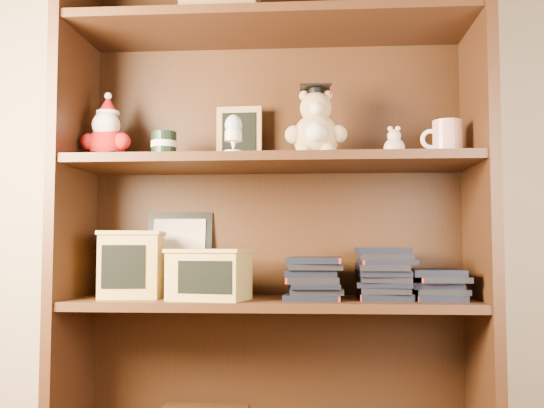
# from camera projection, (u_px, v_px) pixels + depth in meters

# --- Properties ---
(bookcase) EXTENTS (1.20, 0.35, 1.60)m
(bookcase) POSITION_uv_depth(u_px,v_px,m) (272.00, 219.00, 1.87)
(bookcase) COLOR #3C2011
(bookcase) RESTS_ON ground
(shelf_lower) EXTENTS (1.14, 0.33, 0.02)m
(shelf_lower) POSITION_uv_depth(u_px,v_px,m) (272.00, 303.00, 1.81)
(shelf_lower) COLOR #3C2011
(shelf_lower) RESTS_ON ground
(shelf_upper) EXTENTS (1.14, 0.33, 0.02)m
(shelf_upper) POSITION_uv_depth(u_px,v_px,m) (272.00, 163.00, 1.83)
(shelf_upper) COLOR #3C2011
(shelf_upper) RESTS_ON ground
(santa_plush) EXTENTS (0.15, 0.11, 0.21)m
(santa_plush) POSITION_uv_depth(u_px,v_px,m) (107.00, 135.00, 1.87)
(santa_plush) COLOR #A50F0F
(santa_plush) RESTS_ON shelf_upper
(teachers_tin) EXTENTS (0.07, 0.07, 0.08)m
(teachers_tin) POSITION_uv_depth(u_px,v_px,m) (164.00, 146.00, 1.86)
(teachers_tin) COLOR black
(teachers_tin) RESTS_ON shelf_upper
(chalkboard_plaque) EXTENTS (0.14, 0.08, 0.18)m
(chalkboard_plaque) POSITION_uv_depth(u_px,v_px,m) (239.00, 137.00, 1.96)
(chalkboard_plaque) COLOR #9E7547
(chalkboard_plaque) RESTS_ON shelf_upper
(egg_cup) EXTENTS (0.05, 0.05, 0.12)m
(egg_cup) POSITION_uv_depth(u_px,v_px,m) (233.00, 134.00, 1.77)
(egg_cup) COLOR white
(egg_cup) RESTS_ON shelf_upper
(grad_teddy_bear) EXTENTS (0.18, 0.15, 0.22)m
(grad_teddy_bear) POSITION_uv_depth(u_px,v_px,m) (316.00, 130.00, 1.82)
(grad_teddy_bear) COLOR tan
(grad_teddy_bear) RESTS_ON shelf_upper
(pink_figurine) EXTENTS (0.06, 0.06, 0.09)m
(pink_figurine) POSITION_uv_depth(u_px,v_px,m) (394.00, 146.00, 1.81)
(pink_figurine) COLOR beige
(pink_figurine) RESTS_ON shelf_upper
(teacher_mug) EXTENTS (0.12, 0.08, 0.10)m
(teacher_mug) POSITION_uv_depth(u_px,v_px,m) (447.00, 139.00, 1.80)
(teacher_mug) COLOR silver
(teacher_mug) RESTS_ON shelf_upper
(certificate_frame) EXTENTS (0.20, 0.05, 0.26)m
(certificate_frame) POSITION_uv_depth(u_px,v_px,m) (179.00, 253.00, 1.98)
(certificate_frame) COLOR black
(certificate_frame) RESTS_ON shelf_lower
(treats_box) EXTENTS (0.19, 0.19, 0.19)m
(treats_box) POSITION_uv_depth(u_px,v_px,m) (132.00, 264.00, 1.84)
(treats_box) COLOR tan
(treats_box) RESTS_ON shelf_lower
(pencils_box) EXTENTS (0.24, 0.19, 0.14)m
(pencils_box) POSITION_uv_depth(u_px,v_px,m) (209.00, 274.00, 1.76)
(pencils_box) COLOR tan
(pencils_box) RESTS_ON shelf_lower
(book_stack_left) EXTENTS (0.14, 0.20, 0.11)m
(book_stack_left) POSITION_uv_depth(u_px,v_px,m) (312.00, 279.00, 1.80)
(book_stack_left) COLOR black
(book_stack_left) RESTS_ON shelf_lower
(book_stack_mid) EXTENTS (0.14, 0.20, 0.14)m
(book_stack_mid) POSITION_uv_depth(u_px,v_px,m) (385.00, 274.00, 1.79)
(book_stack_mid) COLOR black
(book_stack_mid) RESTS_ON shelf_lower
(book_stack_right) EXTENTS (0.14, 0.20, 0.08)m
(book_stack_right) POSITION_uv_depth(u_px,v_px,m) (438.00, 285.00, 1.78)
(book_stack_right) COLOR black
(book_stack_right) RESTS_ON shelf_lower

